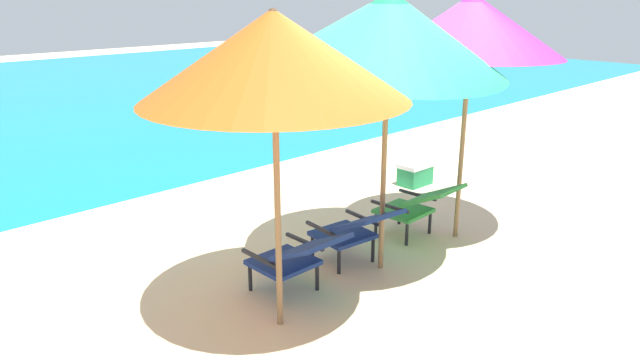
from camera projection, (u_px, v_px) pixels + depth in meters
name	position (u px, v px, depth m)	size (l,w,h in m)	color
ground_plane	(160.00, 178.00, 8.54)	(40.00, 40.00, 0.00)	beige
lounge_chair_left	(296.00, 256.00, 5.08)	(0.55, 0.88, 0.68)	navy
lounge_chair_center	(354.00, 228.00, 5.67)	(0.62, 0.93, 0.68)	navy
lounge_chair_right	(417.00, 204.00, 6.32)	(0.57, 0.90, 0.68)	#338E3D
beach_umbrella_left	(274.00, 56.00, 4.13)	(2.03, 2.02, 2.50)	olive
beach_umbrella_center	(389.00, 31.00, 5.07)	(2.36, 2.40, 2.70)	olive
beach_umbrella_right	(471.00, 26.00, 5.81)	(2.64, 2.64, 2.61)	olive
cooler_box	(415.00, 174.00, 8.19)	(0.47, 0.33, 0.32)	#1E844C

